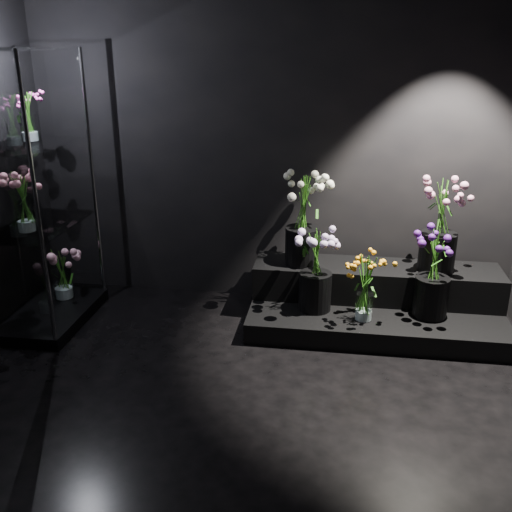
# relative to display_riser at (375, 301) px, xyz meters

# --- Properties ---
(floor) EXTENTS (4.00, 4.00, 0.00)m
(floor) POSITION_rel_display_riser_xyz_m (-0.89, -1.61, -0.18)
(floor) COLOR black
(floor) RESTS_ON ground
(wall_back) EXTENTS (4.00, 0.00, 4.00)m
(wall_back) POSITION_rel_display_riser_xyz_m (-0.89, 0.39, 1.22)
(wall_back) COLOR black
(wall_back) RESTS_ON floor
(display_riser) EXTENTS (1.96, 0.87, 0.44)m
(display_riser) POSITION_rel_display_riser_xyz_m (0.00, 0.00, 0.00)
(display_riser) COLOR black
(display_riser) RESTS_ON floor
(display_case) EXTENTS (0.57, 0.95, 2.09)m
(display_case) POSITION_rel_display_riser_xyz_m (-2.59, -0.36, 0.86)
(display_case) COLOR black
(display_case) RESTS_ON floor
(bouquet_orange_bells) EXTENTS (0.33, 0.33, 0.54)m
(bouquet_orange_bells) POSITION_rel_display_riser_xyz_m (-0.10, -0.31, 0.26)
(bouquet_orange_bells) COLOR white
(bouquet_orange_bells) RESTS_ON display_riser
(bouquet_lilac) EXTENTS (0.38, 0.38, 0.65)m
(bouquet_lilac) POSITION_rel_display_riser_xyz_m (-0.48, -0.18, 0.35)
(bouquet_lilac) COLOR black
(bouquet_lilac) RESTS_ON display_riser
(bouquet_purple) EXTENTS (0.35, 0.35, 0.70)m
(bouquet_purple) POSITION_rel_display_riser_xyz_m (0.40, -0.17, 0.35)
(bouquet_purple) COLOR black
(bouquet_purple) RESTS_ON display_riser
(bouquet_cream_roses) EXTENTS (0.47, 0.47, 0.71)m
(bouquet_cream_roses) POSITION_rel_display_riser_xyz_m (-0.60, 0.09, 0.66)
(bouquet_cream_roses) COLOR black
(bouquet_cream_roses) RESTS_ON display_riser
(bouquet_pink_roses) EXTENTS (0.49, 0.49, 0.72)m
(bouquet_pink_roses) POSITION_rel_display_riser_xyz_m (0.45, 0.09, 0.65)
(bouquet_pink_roses) COLOR black
(bouquet_pink_roses) RESTS_ON display_riser
(bouquet_case_pink) EXTENTS (0.29, 0.29, 0.44)m
(bouquet_case_pink) POSITION_rel_display_riser_xyz_m (-2.60, -0.52, 0.87)
(bouquet_case_pink) COLOR white
(bouquet_case_pink) RESTS_ON display_case
(bouquet_case_magenta) EXTENTS (0.26, 0.26, 0.35)m
(bouquet_case_magenta) POSITION_rel_display_riser_xyz_m (-2.64, -0.23, 1.43)
(bouquet_case_magenta) COLOR white
(bouquet_case_magenta) RESTS_ON display_case
(bouquet_case_base_pink) EXTENTS (0.35, 0.35, 0.43)m
(bouquet_case_base_pink) POSITION_rel_display_riser_xyz_m (-2.59, -0.12, 0.15)
(bouquet_case_base_pink) COLOR white
(bouquet_case_base_pink) RESTS_ON display_case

